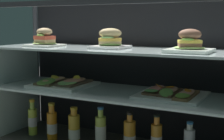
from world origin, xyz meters
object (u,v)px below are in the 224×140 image
at_px(open_sandwich_tray_mid_right, 171,93).
at_px(juice_bottle_front_middle, 130,137).
at_px(plated_roll_sandwich_left_of_center, 110,41).
at_px(juice_bottle_tucked_behind, 74,130).
at_px(plated_roll_sandwich_far_right, 45,40).
at_px(plated_roll_sandwich_near_right_corner, 190,45).
at_px(juice_bottle_back_left, 52,125).
at_px(juice_bottle_front_right_end, 33,120).
at_px(open_sandwich_tray_right_of_center, 63,83).
at_px(juice_bottle_front_left_end, 101,132).

bearing_deg(open_sandwich_tray_mid_right, juice_bottle_front_middle, -171.38).
height_order(plated_roll_sandwich_left_of_center, juice_bottle_tucked_behind, plated_roll_sandwich_left_of_center).
distance_m(plated_roll_sandwich_far_right, juice_bottle_front_middle, 0.77).
xyz_separation_m(plated_roll_sandwich_far_right, juice_bottle_tucked_behind, (0.21, -0.01, -0.53)).
xyz_separation_m(plated_roll_sandwich_near_right_corner, juice_bottle_back_left, (-0.85, 0.02, -0.52)).
bearing_deg(juice_bottle_front_middle, juice_bottle_front_right_end, -179.59).
xyz_separation_m(open_sandwich_tray_right_of_center, juice_bottle_front_middle, (0.45, -0.01, -0.27)).
xyz_separation_m(plated_roll_sandwich_far_right, juice_bottle_front_left_end, (0.39, -0.01, -0.52)).
bearing_deg(juice_bottle_front_right_end, open_sandwich_tray_right_of_center, 3.23).
xyz_separation_m(juice_bottle_tucked_behind, juice_bottle_front_middle, (0.35, 0.03, 0.00)).
relative_size(plated_roll_sandwich_near_right_corner, juice_bottle_front_left_end, 0.84).
bearing_deg(juice_bottle_front_middle, open_sandwich_tray_mid_right, 8.62).
bearing_deg(plated_roll_sandwich_left_of_center, plated_roll_sandwich_near_right_corner, -6.50).
relative_size(juice_bottle_front_right_end, juice_bottle_front_middle, 0.99).
bearing_deg(open_sandwich_tray_mid_right, open_sandwich_tray_right_of_center, -177.89).
bearing_deg(juice_bottle_front_left_end, plated_roll_sandwich_near_right_corner, -1.67).
xyz_separation_m(plated_roll_sandwich_near_right_corner, juice_bottle_front_left_end, (-0.50, 0.01, -0.51)).
relative_size(juice_bottle_front_right_end, juice_bottle_back_left, 1.00).
bearing_deg(open_sandwich_tray_mid_right, juice_bottle_tucked_behind, -173.79).
bearing_deg(juice_bottle_back_left, juice_bottle_front_right_end, 174.22).
bearing_deg(open_sandwich_tray_right_of_center, juice_bottle_back_left, -155.14).
bearing_deg(juice_bottle_front_middle, juice_bottle_back_left, -177.57).
relative_size(open_sandwich_tray_mid_right, juice_bottle_front_right_end, 1.47).
height_order(plated_roll_sandwich_left_of_center, juice_bottle_front_middle, plated_roll_sandwich_left_of_center).
bearing_deg(plated_roll_sandwich_near_right_corner, juice_bottle_back_left, 178.51).
height_order(plated_roll_sandwich_left_of_center, open_sandwich_tray_mid_right, plated_roll_sandwich_left_of_center).
height_order(plated_roll_sandwich_left_of_center, plated_roll_sandwich_near_right_corner, same).
relative_size(open_sandwich_tray_right_of_center, open_sandwich_tray_mid_right, 1.00).
xyz_separation_m(plated_roll_sandwich_far_right, plated_roll_sandwich_near_right_corner, (0.89, -0.02, -0.00)).
bearing_deg(open_sandwich_tray_right_of_center, juice_bottle_front_left_end, -7.61).
height_order(juice_bottle_back_left, juice_bottle_tucked_behind, juice_bottle_back_left).
xyz_separation_m(plated_roll_sandwich_left_of_center, plated_roll_sandwich_near_right_corner, (0.46, -0.05, -0.01)).
relative_size(juice_bottle_back_left, juice_bottle_tucked_behind, 1.02).
bearing_deg(open_sandwich_tray_right_of_center, juice_bottle_front_middle, -1.07).
bearing_deg(juice_bottle_tucked_behind, plated_roll_sandwich_near_right_corner, -1.31).
xyz_separation_m(juice_bottle_tucked_behind, juice_bottle_front_left_end, (0.18, -0.00, 0.01)).
distance_m(plated_roll_sandwich_far_right, open_sandwich_tray_right_of_center, 0.29).
height_order(plated_roll_sandwich_left_of_center, juice_bottle_back_left, plated_roll_sandwich_left_of_center).
bearing_deg(juice_bottle_front_left_end, plated_roll_sandwich_far_right, 178.97).
bearing_deg(plated_roll_sandwich_near_right_corner, juice_bottle_tucked_behind, 178.69).
xyz_separation_m(plated_roll_sandwich_left_of_center, juice_bottle_front_right_end, (-0.56, -0.01, -0.53)).
distance_m(open_sandwich_tray_right_of_center, juice_bottle_front_left_end, 0.38).
distance_m(plated_roll_sandwich_left_of_center, juice_bottle_front_left_end, 0.52).
bearing_deg(juice_bottle_front_middle, juice_bottle_tucked_behind, -175.31).
relative_size(juice_bottle_tucked_behind, juice_bottle_front_left_end, 0.91).
bearing_deg(plated_roll_sandwich_left_of_center, juice_bottle_tucked_behind, -170.78).
bearing_deg(juice_bottle_front_left_end, juice_bottle_tucked_behind, 179.67).
height_order(juice_bottle_front_right_end, juice_bottle_tucked_behind, juice_bottle_front_right_end).
distance_m(juice_bottle_front_right_end, juice_bottle_tucked_behind, 0.34).
bearing_deg(juice_bottle_front_middle, plated_roll_sandwich_near_right_corner, -7.62).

